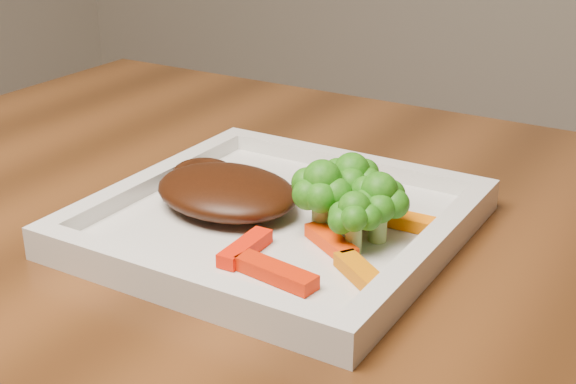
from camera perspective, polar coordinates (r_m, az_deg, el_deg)
The scene contains 13 objects.
plate at distance 0.63m, azimuth -0.78°, elevation -2.40°, with size 0.27×0.27×0.01m, color silver.
steak at distance 0.64m, azimuth -4.38°, elevation 0.05°, with size 0.12×0.10×0.03m, color #371608.
broccoli_0 at distance 0.62m, azimuth 4.53°, elevation 0.95°, with size 0.05×0.05×0.07m, color #2F7713, non-canonical shape.
broccoli_1 at distance 0.59m, azimuth 6.48°, elevation -0.59°, with size 0.05×0.05×0.06m, color #306310, non-canonical shape.
broccoli_2 at distance 0.57m, azimuth 4.73°, elevation -1.63°, with size 0.04×0.04×0.06m, color #275E0F, non-canonical shape.
broccoli_3 at distance 0.60m, azimuth 2.43°, elevation -0.16°, with size 0.05×0.05×0.06m, color #1D6010, non-canonical shape.
carrot_0 at distance 0.54m, azimuth -0.87°, elevation -5.75°, with size 0.06×0.02×0.01m, color red.
carrot_1 at distance 0.54m, azimuth 5.35°, elevation -5.88°, with size 0.06×0.02×0.01m, color #C96603.
carrot_2 at distance 0.57m, azimuth -3.07°, elevation -4.01°, with size 0.05×0.01×0.01m, color red.
carrot_3 at distance 0.62m, azimuth 9.04°, elevation -2.19°, with size 0.06×0.02×0.01m, color orange.
carrot_4 at distance 0.67m, azimuth 3.52°, elevation 0.14°, with size 0.05×0.01×0.01m, color red.
carrot_5 at distance 0.58m, azimuth 3.07°, elevation -3.56°, with size 0.05×0.01×0.01m, color #F53504.
carrot_6 at distance 0.62m, azimuth 4.81°, elevation -2.04°, with size 0.05×0.01×0.01m, color red.
Camera 1 is at (0.19, -0.24, 1.03)m, focal length 50.00 mm.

